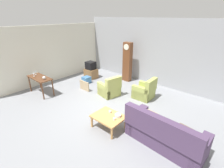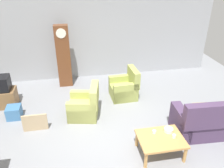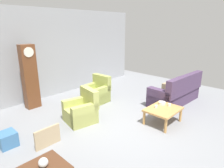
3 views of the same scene
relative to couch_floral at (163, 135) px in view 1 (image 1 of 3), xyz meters
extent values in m
plane|color=gray|center=(-2.44, 0.28, -0.35)|extent=(10.40, 10.40, 0.00)
cube|color=#9EA0A5|center=(-2.44, 3.88, 1.25)|extent=(8.40, 0.16, 3.20)
cube|color=silver|center=(-6.64, 0.68, 1.09)|extent=(0.12, 6.40, 2.88)
cube|color=#4C3856|center=(0.00, 0.07, -0.13)|extent=(2.14, 0.95, 0.44)
cube|color=#4C3856|center=(-0.02, -0.29, 0.39)|extent=(2.11, 0.32, 0.60)
cube|color=#4C3856|center=(0.93, 0.02, -0.01)|extent=(0.29, 0.85, 0.68)
cube|color=#4C3856|center=(-0.92, 0.12, -0.01)|extent=(0.29, 0.85, 0.68)
cube|color=brown|center=(0.49, 0.09, 0.27)|extent=(0.38, 0.18, 0.36)
cube|color=#9E8966|center=(-0.47, 0.14, 0.27)|extent=(0.37, 0.16, 0.36)
cube|color=tan|center=(-3.16, 1.31, -0.15)|extent=(0.90, 0.90, 0.40)
cube|color=tan|center=(-2.84, 1.24, 0.31)|extent=(0.33, 0.78, 0.52)
cube|color=tan|center=(-3.10, 1.60, -0.05)|extent=(0.78, 0.31, 0.60)
cube|color=tan|center=(-3.22, 1.01, -0.05)|extent=(0.78, 0.31, 0.60)
cube|color=#A0AA53|center=(-1.87, 2.09, -0.15)|extent=(0.79, 0.79, 0.40)
cube|color=#A0AA53|center=(-1.55, 2.10, 0.31)|extent=(0.21, 0.77, 0.52)
cube|color=#A0AA53|center=(-1.88, 2.39, -0.05)|extent=(0.77, 0.19, 0.60)
cube|color=#A0AA53|center=(-1.86, 1.79, -0.05)|extent=(0.77, 0.19, 0.60)
cube|color=tan|center=(-1.63, -0.41, 0.05)|extent=(0.96, 0.76, 0.05)
cylinder|color=tan|center=(-2.05, -0.74, -0.16)|extent=(0.07, 0.07, 0.38)
cylinder|color=tan|center=(-1.21, -0.74, -0.16)|extent=(0.07, 0.07, 0.38)
cylinder|color=tan|center=(-2.05, -0.09, -0.16)|extent=(0.07, 0.07, 0.38)
cylinder|color=tan|center=(-1.21, -0.09, -0.16)|extent=(0.07, 0.07, 0.38)
cube|color=#56331E|center=(-5.56, -0.60, 0.41)|extent=(1.30, 0.56, 0.04)
cylinder|color=#56331E|center=(-6.17, -0.84, 0.02)|extent=(0.06, 0.06, 0.75)
cylinder|color=#56331E|center=(-4.96, -0.84, 0.02)|extent=(0.06, 0.06, 0.75)
cylinder|color=#56331E|center=(-6.17, -0.37, 0.02)|extent=(0.06, 0.06, 0.75)
cylinder|color=#56331E|center=(-4.96, -0.37, 0.02)|extent=(0.06, 0.06, 0.75)
cube|color=brown|center=(-3.61, 3.25, 0.68)|extent=(0.44, 0.28, 2.06)
cylinder|color=silver|center=(-3.61, 3.10, 1.49)|extent=(0.30, 0.02, 0.30)
cube|color=brown|center=(-5.37, 2.23, -0.09)|extent=(0.68, 0.52, 0.52)
cube|color=black|center=(-5.37, 2.23, 0.38)|extent=(0.48, 0.44, 0.42)
cube|color=tan|center=(-4.37, 0.90, -0.13)|extent=(0.60, 0.05, 0.45)
cube|color=teal|center=(-5.00, 1.56, -0.19)|extent=(0.37, 0.38, 0.33)
sphere|color=silver|center=(-5.19, -0.58, 0.50)|extent=(0.13, 0.13, 0.13)
cylinder|color=white|center=(-1.36, -0.45, 0.12)|extent=(0.08, 0.08, 0.07)
cylinder|color=silver|center=(-1.72, -0.24, 0.11)|extent=(0.08, 0.08, 0.07)
cylinder|color=white|center=(-1.39, -0.24, 0.12)|extent=(0.20, 0.20, 0.08)
cylinder|color=silver|center=(-6.03, -0.54, 0.45)|extent=(0.06, 0.06, 0.02)
cylinder|color=silver|center=(-6.03, -0.54, 0.50)|extent=(0.01, 0.01, 0.10)
cone|color=silver|center=(-6.03, -0.54, 0.60)|extent=(0.07, 0.07, 0.10)
cylinder|color=silver|center=(-5.86, -0.70, 0.45)|extent=(0.07, 0.07, 0.02)
cylinder|color=silver|center=(-5.86, -0.70, 0.50)|extent=(0.01, 0.01, 0.09)
cone|color=silver|center=(-5.86, -0.70, 0.59)|extent=(0.08, 0.08, 0.09)
camera|label=1|loc=(1.26, -3.55, 2.98)|focal=26.12mm
camera|label=2|loc=(-3.33, -3.89, 3.32)|focal=36.48mm
camera|label=3|loc=(-6.14, -2.75, 2.27)|focal=31.14mm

